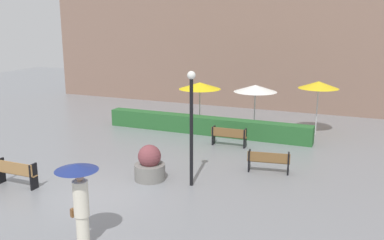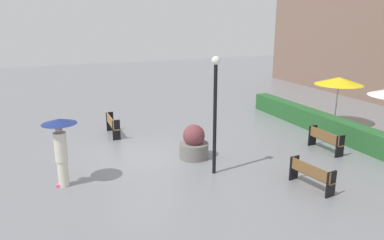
# 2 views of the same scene
# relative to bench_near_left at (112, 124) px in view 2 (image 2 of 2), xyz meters

# --- Properties ---
(ground_plane) EXTENTS (60.00, 60.00, 0.00)m
(ground_plane) POSITION_rel_bench_near_left_xyz_m (3.06, 0.54, -0.53)
(ground_plane) COLOR gray
(bench_near_left) EXTENTS (1.59, 0.34, 0.89)m
(bench_near_left) POSITION_rel_bench_near_left_xyz_m (0.00, 0.00, 0.00)
(bench_near_left) COLOR #9E7242
(bench_near_left) RESTS_ON ground
(bench_back_row) EXTENTS (1.61, 0.42, 0.85)m
(bench_back_row) POSITION_rel_bench_near_left_xyz_m (5.22, 7.36, -0.03)
(bench_back_row) COLOR brown
(bench_back_row) RESTS_ON ground
(bench_far_right) EXTENTS (1.58, 0.59, 0.81)m
(bench_far_right) POSITION_rel_bench_near_left_xyz_m (7.64, 4.67, -0.05)
(bench_far_right) COLOR brown
(bench_far_right) RESTS_ON ground
(pedestrian_with_umbrella) EXTENTS (1.06, 1.06, 2.16)m
(pedestrian_with_umbrella) POSITION_rel_bench_near_left_xyz_m (4.52, -2.36, 0.91)
(pedestrian_with_umbrella) COLOR silver
(pedestrian_with_umbrella) RESTS_ON ground
(planter_pot) EXTENTS (1.09, 1.09, 1.28)m
(planter_pot) POSITION_rel_bench_near_left_xyz_m (3.90, 2.32, 0.02)
(planter_pot) COLOR slate
(planter_pot) RESTS_ON ground
(lamp_post) EXTENTS (0.28, 0.28, 3.95)m
(lamp_post) POSITION_rel_bench_near_left_xyz_m (5.48, 2.40, 1.89)
(lamp_post) COLOR black
(lamp_post) RESTS_ON ground
(patio_umbrella_yellow) EXTENTS (2.22, 2.22, 2.39)m
(patio_umbrella_yellow) POSITION_rel_bench_near_left_xyz_m (2.63, 10.27, 1.68)
(patio_umbrella_yellow) COLOR silver
(patio_umbrella_yellow) RESTS_ON ground
(hedge_strip) EXTENTS (10.56, 0.70, 0.87)m
(hedge_strip) POSITION_rel_bench_near_left_xyz_m (3.45, 8.94, -0.10)
(hedge_strip) COLOR #28602D
(hedge_strip) RESTS_ON ground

